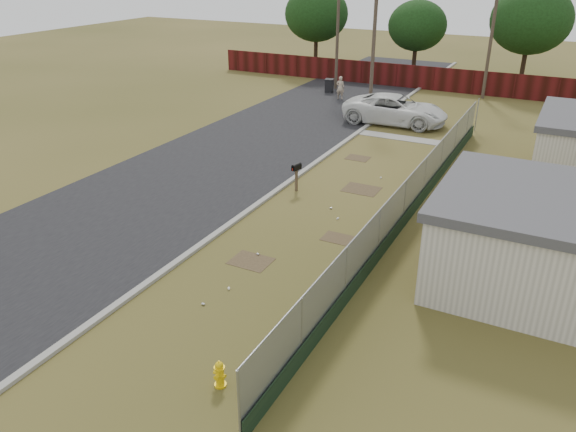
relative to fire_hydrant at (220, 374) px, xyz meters
The scene contains 12 objects.
ground 10.86m from the fire_hydrant, 99.08° to the left, with size 120.00×120.00×0.00m, color brown.
street 20.59m from the fire_hydrant, 114.29° to the left, with size 15.10×60.00×0.12m.
chainlink_fence 11.83m from the fire_hydrant, 83.16° to the left, with size 0.10×27.06×2.02m.
privacy_fence 36.54m from the fire_hydrant, 102.19° to the left, with size 30.00×0.12×1.80m, color #4E1010.
utility_poles 32.13m from the fire_hydrant, 99.73° to the left, with size 12.60×8.24×9.00m.
horizon_trees 34.55m from the fire_hydrant, 91.46° to the left, with size 33.32×31.94×7.78m.
fire_hydrant is the anchor object (origin of this frame).
mailbox 12.87m from the fire_hydrant, 108.07° to the left, with size 0.30×0.57×1.30m.
pickup_truck 25.29m from the fire_hydrant, 97.84° to the left, with size 2.97×6.43×1.79m, color white.
pedestrian 30.99m from the fire_hydrant, 107.01° to the left, with size 0.61×0.40×1.67m, color #C5AC90.
trash_bin 33.09m from the fire_hydrant, 108.81° to the left, with size 0.81×0.80×1.02m.
scattered_litter 8.47m from the fire_hydrant, 102.69° to the left, with size 1.54×12.81×0.07m.
Camera 1 is at (8.18, -19.58, 9.72)m, focal length 35.00 mm.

